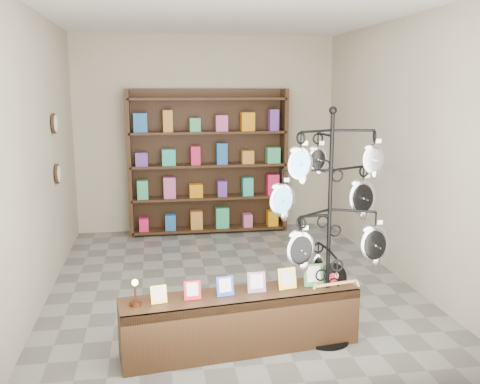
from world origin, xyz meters
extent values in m
plane|color=slate|center=(0.00, 0.00, 0.00)|extent=(5.00, 5.00, 0.00)
plane|color=#B1A48E|center=(0.00, 2.50, 1.50)|extent=(4.00, 0.00, 4.00)
plane|color=#B1A48E|center=(0.00, -2.50, 1.50)|extent=(4.00, 0.00, 4.00)
plane|color=#B1A48E|center=(-2.00, 0.00, 1.50)|extent=(0.00, 5.00, 5.00)
plane|color=#B1A48E|center=(2.00, 0.00, 1.50)|extent=(0.00, 5.00, 5.00)
plane|color=white|center=(0.00, 0.00, 3.00)|extent=(5.00, 5.00, 0.00)
cylinder|color=black|center=(0.63, -1.55, 0.01)|extent=(0.46, 0.46, 0.03)
cylinder|color=black|center=(0.63, -1.55, 1.01)|extent=(0.04, 0.04, 2.01)
sphere|color=black|center=(0.63, -1.55, 2.03)|extent=(0.07, 0.07, 0.07)
ellipsoid|color=silver|center=(0.60, -1.34, 0.63)|extent=(0.11, 0.05, 0.21)
cube|color=tan|center=(0.60, -1.83, 0.64)|extent=(0.38, 0.09, 0.04)
cube|color=black|center=(-0.14, -1.57, 0.25)|extent=(2.07, 0.66, 0.50)
cube|color=gold|center=(-0.83, -1.66, 0.57)|extent=(0.13, 0.06, 0.15)
cube|color=red|center=(-0.56, -1.62, 0.58)|extent=(0.14, 0.07, 0.16)
cube|color=#263FA5|center=(-0.28, -1.59, 0.58)|extent=(0.15, 0.07, 0.17)
cube|color=#E54C33|center=(-0.01, -1.55, 0.59)|extent=(0.16, 0.07, 0.18)
cube|color=gold|center=(0.27, -1.52, 0.59)|extent=(0.17, 0.08, 0.18)
cube|color=#337233|center=(0.52, -1.49, 0.60)|extent=(0.18, 0.08, 0.19)
cylinder|color=black|center=(0.72, -1.42, 0.53)|extent=(0.28, 0.10, 0.27)
cylinder|color=red|center=(0.72, -1.42, 0.53)|extent=(0.09, 0.04, 0.09)
cylinder|color=#4E2916|center=(-1.02, -1.68, 0.52)|extent=(0.09, 0.09, 0.04)
cylinder|color=#4E2916|center=(-1.02, -1.68, 0.60)|extent=(0.02, 0.02, 0.13)
sphere|color=#FFBF59|center=(-1.02, -1.68, 0.69)|extent=(0.05, 0.05, 0.05)
cube|color=black|center=(0.00, 2.44, 1.10)|extent=(2.40, 0.04, 2.20)
cube|color=black|center=(-1.18, 2.28, 1.10)|extent=(0.06, 0.36, 2.20)
cube|color=black|center=(1.18, 2.28, 1.10)|extent=(0.06, 0.36, 2.20)
cube|color=black|center=(0.00, 2.28, 0.05)|extent=(2.36, 0.36, 0.04)
cube|color=black|center=(0.00, 2.28, 0.55)|extent=(2.36, 0.36, 0.03)
cube|color=black|center=(0.00, 2.28, 1.05)|extent=(2.36, 0.36, 0.04)
cube|color=black|center=(0.00, 2.28, 1.55)|extent=(2.36, 0.36, 0.04)
cube|color=black|center=(0.00, 2.28, 2.05)|extent=(2.36, 0.36, 0.04)
cylinder|color=black|center=(-1.97, 0.80, 1.80)|extent=(0.03, 0.24, 0.24)
cylinder|color=black|center=(-1.97, 0.80, 1.20)|extent=(0.03, 0.24, 0.24)
camera|label=1|loc=(-0.85, -5.78, 2.21)|focal=40.00mm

